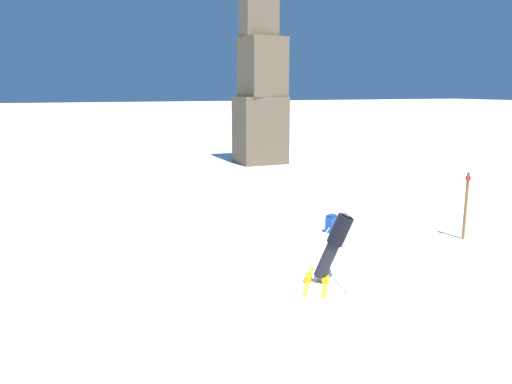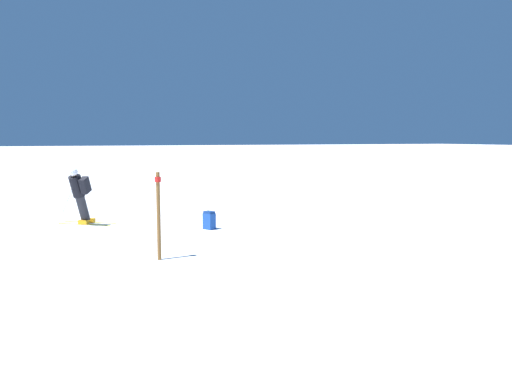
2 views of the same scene
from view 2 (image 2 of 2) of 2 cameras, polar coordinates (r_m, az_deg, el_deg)
name	(u,v)px [view 2 (image 2 of 2)]	position (r m, az deg, el deg)	size (l,w,h in m)	color
ground_plane	(86,221)	(16.01, -18.86, -3.15)	(300.00, 300.00, 0.00)	white
skier	(80,193)	(15.07, -19.51, -0.09)	(1.59, 1.65, 1.75)	yellow
spare_backpack	(209,220)	(13.83, -5.37, -3.25)	(0.37, 0.34, 0.50)	#194293
trail_marker	(158,212)	(10.42, -11.08, -2.23)	(0.13, 0.13, 1.82)	brown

